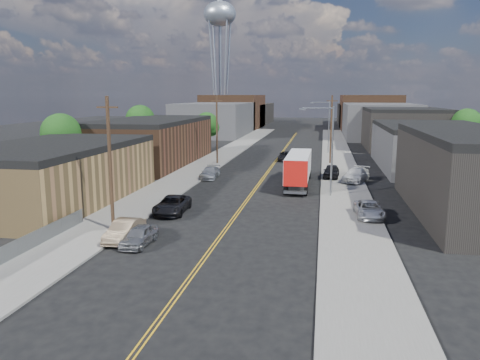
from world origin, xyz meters
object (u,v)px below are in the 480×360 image
at_px(car_right_lot_c, 331,171).
at_px(water_tower, 220,19).
at_px(car_right_lot_b, 356,175).
at_px(car_left_a, 139,236).
at_px(car_left_d, 210,173).
at_px(semi_truck, 299,166).
at_px(car_left_c, 172,205).
at_px(car_ahead_truck, 286,156).
at_px(car_right_lot_a, 369,209).
at_px(car_left_b, 125,230).

bearing_deg(car_right_lot_c, water_tower, 116.43).
bearing_deg(car_right_lot_b, car_left_a, -102.04).
bearing_deg(car_left_d, car_right_lot_b, -0.60).
distance_m(semi_truck, car_left_a, 25.79).
relative_size(semi_truck, car_left_d, 2.95).
height_order(car_left_c, car_ahead_truck, car_left_c).
bearing_deg(car_right_lot_a, car_left_a, -151.34).
height_order(car_left_a, car_right_lot_b, car_right_lot_b).
xyz_separation_m(semi_truck, car_left_a, (-9.50, -23.94, -1.42)).
height_order(car_right_lot_a, car_ahead_truck, car_right_lot_a).
distance_m(car_left_d, car_ahead_truck, 18.97).
height_order(water_tower, car_right_lot_b, water_tower).
height_order(water_tower, car_ahead_truck, water_tower).
relative_size(car_left_a, car_ahead_truck, 0.79).
relative_size(car_right_lot_a, car_right_lot_b, 0.87).
xyz_separation_m(semi_truck, car_right_lot_b, (6.50, 2.28, -1.16)).
bearing_deg(car_ahead_truck, car_right_lot_a, -74.31).
distance_m(semi_truck, car_right_lot_b, 6.98).
relative_size(semi_truck, car_left_b, 3.17).
height_order(car_left_b, car_ahead_truck, car_left_b).
relative_size(car_left_b, car_right_lot_a, 0.94).
bearing_deg(car_right_lot_c, car_left_c, -120.78).
bearing_deg(car_left_c, car_right_lot_b, 43.39).
bearing_deg(semi_truck, car_left_d, 170.02).
relative_size(car_left_c, car_ahead_truck, 1.06).
bearing_deg(car_left_a, semi_truck, 70.68).
distance_m(water_tower, car_right_lot_a, 103.08).
bearing_deg(car_left_b, car_right_lot_a, 27.33).
distance_m(semi_truck, car_ahead_truck, 19.55).
xyz_separation_m(water_tower, car_left_b, (15.60, -102.00, -29.92)).
distance_m(car_left_c, car_right_lot_c, 23.94).
relative_size(water_tower, car_left_c, 6.99).
relative_size(car_left_d, car_right_lot_a, 1.02).
bearing_deg(water_tower, car_left_d, -78.53).
height_order(semi_truck, car_ahead_truck, semi_truck).
distance_m(car_left_b, car_ahead_truck, 43.12).
distance_m(car_left_a, car_right_lot_a, 18.78).
bearing_deg(car_left_a, car_ahead_truck, 83.77).
bearing_deg(car_left_a, car_right_lot_a, 33.92).
xyz_separation_m(car_right_lot_b, car_right_lot_c, (-2.80, 2.18, -0.01)).
xyz_separation_m(car_left_a, car_left_c, (-0.57, 8.82, 0.06)).
distance_m(car_right_lot_a, car_right_lot_b, 16.37).
bearing_deg(car_ahead_truck, water_tower, 111.31).
bearing_deg(water_tower, car_left_b, -81.30).
bearing_deg(car_right_lot_a, car_left_b, -155.53).
xyz_separation_m(car_left_b, car_left_d, (0.00, 25.14, -0.04)).
bearing_deg(car_right_lot_a, car_ahead_truck, 102.96).
xyz_separation_m(car_left_a, car_ahead_truck, (6.50, 43.21, 0.02)).
relative_size(car_left_b, car_left_c, 0.84).
height_order(water_tower, semi_truck, water_tower).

